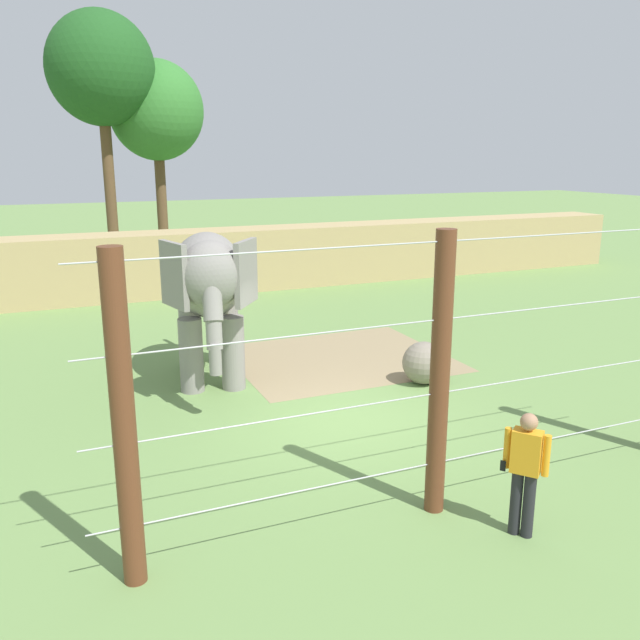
% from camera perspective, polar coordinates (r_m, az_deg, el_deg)
% --- Properties ---
extents(ground_plane, '(120.00, 120.00, 0.00)m').
position_cam_1_polar(ground_plane, '(12.34, 2.09, -8.57)').
color(ground_plane, '#6B8E4C').
extents(dirt_patch, '(5.00, 4.28, 0.01)m').
position_cam_1_polar(dirt_patch, '(15.83, 1.73, -3.33)').
color(dirt_patch, '#937F5B').
rests_on(dirt_patch, ground).
extents(embankment_wall, '(36.00, 1.80, 2.17)m').
position_cam_1_polar(embankment_wall, '(23.59, -10.91, 4.97)').
color(embankment_wall, tan).
rests_on(embankment_wall, ground).
extents(elephant, '(2.21, 4.33, 3.25)m').
position_cam_1_polar(elephant, '(13.84, -9.64, 3.09)').
color(elephant, gray).
rests_on(elephant, ground).
extents(enrichment_ball, '(0.91, 0.91, 0.91)m').
position_cam_1_polar(enrichment_ball, '(14.18, 8.98, -3.69)').
color(enrichment_ball, gray).
rests_on(enrichment_ball, ground).
extents(cable_fence, '(9.45, 0.26, 3.87)m').
position_cam_1_polar(cable_fence, '(8.88, 11.08, -4.68)').
color(cable_fence, brown).
rests_on(cable_fence, ground).
extents(zookeeper, '(0.47, 0.50, 1.67)m').
position_cam_1_polar(zookeeper, '(8.87, 17.37, -12.22)').
color(zookeeper, '#232328').
rests_on(zookeeper, ground).
extents(tree_far_left, '(4.15, 4.15, 10.18)m').
position_cam_1_polar(tree_far_left, '(28.65, -18.48, 19.84)').
color(tree_far_left, brown).
rests_on(tree_far_left, ground).
extents(tree_left_of_centre, '(3.92, 3.92, 8.60)m').
position_cam_1_polar(tree_left_of_centre, '(29.65, -14.00, 17.12)').
color(tree_left_of_centre, brown).
rests_on(tree_left_of_centre, ground).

